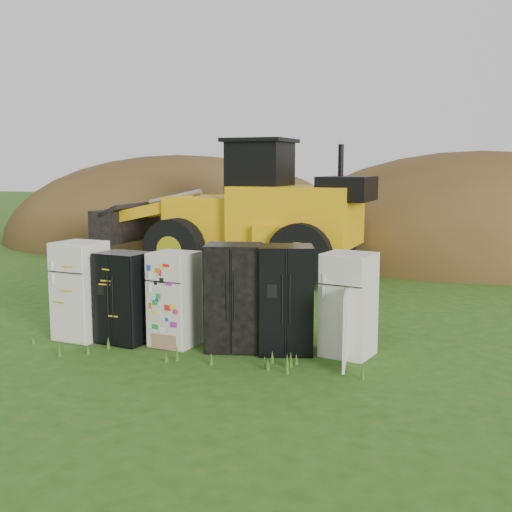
{
  "coord_description": "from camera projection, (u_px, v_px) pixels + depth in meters",
  "views": [
    {
      "loc": [
        3.26,
        -10.63,
        3.21
      ],
      "look_at": [
        0.41,
        2.0,
        1.37
      ],
      "focal_mm": 45.0,
      "sensor_mm": 36.0,
      "label": 1
    }
  ],
  "objects": [
    {
      "name": "ground",
      "position": [
        209.0,
        347.0,
        11.42
      ],
      "size": [
        120.0,
        120.0,
        0.0
      ],
      "primitive_type": "plane",
      "color": "#244F15",
      "rests_on": "ground"
    },
    {
      "name": "wheel_loader",
      "position": [
        229.0,
        207.0,
        18.79
      ],
      "size": [
        8.58,
        4.53,
        3.95
      ],
      "primitive_type": null,
      "rotation": [
        0.0,
        0.0,
        -0.15
      ],
      "color": "orange",
      "rests_on": "ground"
    },
    {
      "name": "fridge_open_door",
      "position": [
        349.0,
        304.0,
        10.81
      ],
      "size": [
        0.98,
        0.94,
        1.75
      ],
      "primitive_type": null,
      "rotation": [
        0.0,
        0.0,
        -0.31
      ],
      "color": "white",
      "rests_on": "ground"
    },
    {
      "name": "dirt_mound_right",
      "position": [
        477.0,
        258.0,
        22.35
      ],
      "size": [
        14.47,
        10.61,
        7.4
      ],
      "primitive_type": "ellipsoid",
      "color": "#483017",
      "rests_on": "ground"
    },
    {
      "name": "fridge_leftmost",
      "position": [
        81.0,
        290.0,
        11.86
      ],
      "size": [
        0.94,
        0.92,
        1.82
      ],
      "primitive_type": null,
      "rotation": [
        0.0,
        0.0,
        -0.21
      ],
      "color": "white",
      "rests_on": "ground"
    },
    {
      "name": "dirt_mound_left",
      "position": [
        180.0,
        241.0,
        27.22
      ],
      "size": [
        15.23,
        11.43,
        7.26
      ],
      "primitive_type": "ellipsoid",
      "color": "#483017",
      "rests_on": "ground"
    },
    {
      "name": "fridge_dark_mid",
      "position": [
        234.0,
        297.0,
        11.16
      ],
      "size": [
        1.04,
        0.89,
        1.86
      ],
      "primitive_type": null,
      "rotation": [
        0.0,
        0.0,
        0.13
      ],
      "color": "black",
      "rests_on": "ground"
    },
    {
      "name": "fridge_sticker",
      "position": [
        175.0,
        299.0,
        11.42
      ],
      "size": [
        0.89,
        0.85,
        1.69
      ],
      "primitive_type": null,
      "rotation": [
        0.0,
        0.0,
        -0.23
      ],
      "color": "silver",
      "rests_on": "ground"
    },
    {
      "name": "fridge_black_right",
      "position": [
        285.0,
        299.0,
        10.99
      ],
      "size": [
        1.07,
        0.95,
        1.85
      ],
      "primitive_type": null,
      "rotation": [
        0.0,
        0.0,
        0.21
      ],
      "color": "black",
      "rests_on": "ground"
    },
    {
      "name": "fridge_black_side",
      "position": [
        124.0,
        298.0,
        11.61
      ],
      "size": [
        1.0,
        0.87,
        1.65
      ],
      "primitive_type": null,
      "rotation": [
        0.0,
        0.0,
        -0.24
      ],
      "color": "black",
      "rests_on": "ground"
    }
  ]
}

